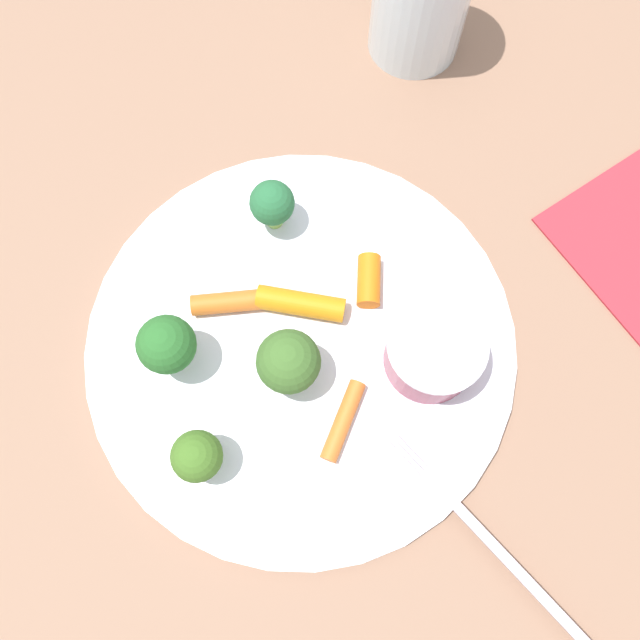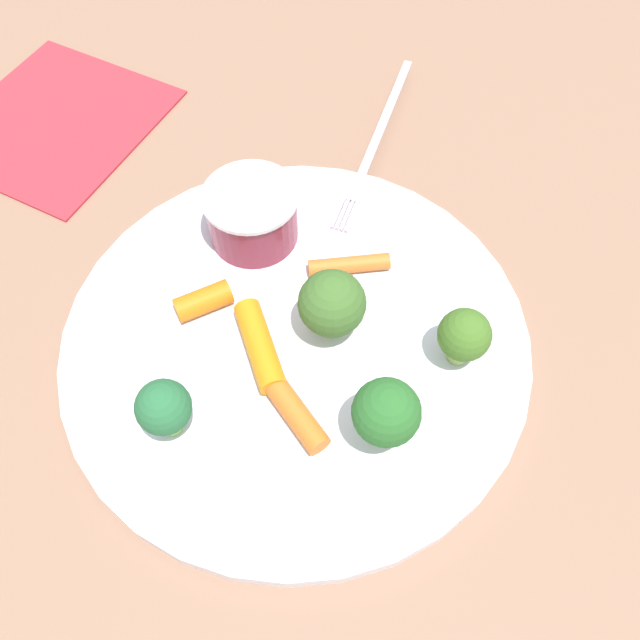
# 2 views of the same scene
# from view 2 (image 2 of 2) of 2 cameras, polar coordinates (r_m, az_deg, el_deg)

# --- Properties ---
(ground_plane) EXTENTS (2.40, 2.40, 0.00)m
(ground_plane) POSITION_cam_2_polar(r_m,az_deg,el_deg) (0.42, -2.06, -2.20)
(ground_plane) COLOR #8D6852
(plate) EXTENTS (0.29, 0.29, 0.01)m
(plate) POSITION_cam_2_polar(r_m,az_deg,el_deg) (0.42, -2.09, -1.79)
(plate) COLOR white
(plate) RESTS_ON ground_plane
(sauce_cup) EXTENTS (0.06, 0.06, 0.04)m
(sauce_cup) POSITION_cam_2_polar(r_m,az_deg,el_deg) (0.44, -5.88, 9.01)
(sauce_cup) COLOR maroon
(sauce_cup) RESTS_ON plate
(broccoli_floret_0) EXTENTS (0.04, 0.04, 0.05)m
(broccoli_floret_0) POSITION_cam_2_polar(r_m,az_deg,el_deg) (0.39, 1.04, 1.39)
(broccoli_floret_0) COLOR #86B05B
(broccoli_floret_0) RESTS_ON plate
(broccoli_floret_1) EXTENTS (0.03, 0.03, 0.04)m
(broccoli_floret_1) POSITION_cam_2_polar(r_m,az_deg,el_deg) (0.37, -13.35, -7.43)
(broccoli_floret_1) COLOR #8BC459
(broccoli_floret_1) RESTS_ON plate
(broccoli_floret_2) EXTENTS (0.03, 0.03, 0.04)m
(broccoli_floret_2) POSITION_cam_2_polar(r_m,az_deg,el_deg) (0.39, 12.35, -1.36)
(broccoli_floret_2) COLOR #97B35D
(broccoli_floret_2) RESTS_ON plate
(broccoli_floret_3) EXTENTS (0.04, 0.04, 0.05)m
(broccoli_floret_3) POSITION_cam_2_polar(r_m,az_deg,el_deg) (0.35, 5.75, -8.01)
(broccoli_floret_3) COLOR #96C368
(broccoli_floret_3) RESTS_ON plate
(carrot_stick_0) EXTENTS (0.05, 0.05, 0.01)m
(carrot_stick_0) POSITION_cam_2_polar(r_m,az_deg,el_deg) (0.38, -2.47, -7.58)
(carrot_stick_0) COLOR orange
(carrot_stick_0) RESTS_ON plate
(carrot_stick_1) EXTENTS (0.05, 0.03, 0.01)m
(carrot_stick_1) POSITION_cam_2_polar(r_m,az_deg,el_deg) (0.43, 2.54, 4.79)
(carrot_stick_1) COLOR orange
(carrot_stick_1) RESTS_ON plate
(carrot_stick_2) EXTENTS (0.04, 0.03, 0.02)m
(carrot_stick_2) POSITION_cam_2_polar(r_m,az_deg,el_deg) (0.42, -10.06, 1.64)
(carrot_stick_2) COLOR orange
(carrot_stick_2) RESTS_ON plate
(carrot_stick_3) EXTENTS (0.04, 0.06, 0.02)m
(carrot_stick_3) POSITION_cam_2_polar(r_m,az_deg,el_deg) (0.40, -5.23, -2.22)
(carrot_stick_3) COLOR orange
(carrot_stick_3) RESTS_ON plate
(fork) EXTENTS (0.03, 0.19, 0.00)m
(fork) POSITION_cam_2_polar(r_m,az_deg,el_deg) (0.52, 4.82, 15.12)
(fork) COLOR #C2B1C1
(fork) RESTS_ON plate
(napkin) EXTENTS (0.18, 0.19, 0.00)m
(napkin) POSITION_cam_2_polar(r_m,az_deg,el_deg) (0.59, -21.87, 15.67)
(napkin) COLOR #B52C37
(napkin) RESTS_ON ground_plane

